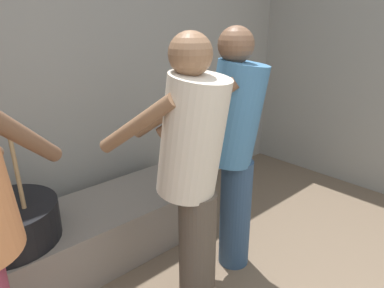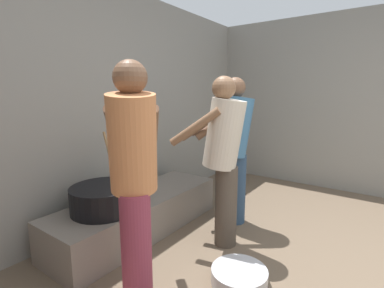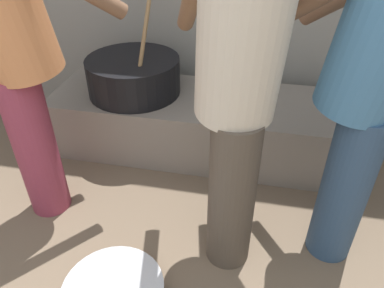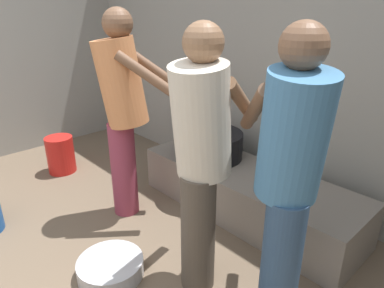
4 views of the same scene
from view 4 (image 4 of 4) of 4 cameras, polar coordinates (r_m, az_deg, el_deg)
block_enclosure_rear at (r=2.93m, az=16.22°, el=14.22°), size 5.53×0.20×2.46m
hearth_ledge at (r=2.83m, az=8.99°, el=-7.96°), size 1.84×0.60×0.37m
cooking_pot_main at (r=2.93m, az=2.93°, el=-0.10°), size 0.57×0.57×0.67m
cook_in_cream_shirt at (r=1.82m, az=1.58°, el=-1.19°), size 0.51×0.71×1.52m
cook_in_orange_shirt at (r=2.59m, az=-11.38°, el=6.30°), size 0.69×0.69×1.58m
cook_in_blue_shirt at (r=1.66m, az=15.88°, el=-4.28°), size 0.69×0.67×1.54m
bucket_red_plastic at (r=3.72m, az=-20.98°, el=-1.64°), size 0.27×0.27×0.37m
metal_mixing_bowl at (r=2.35m, az=-13.36°, el=-19.30°), size 0.41×0.41×0.11m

